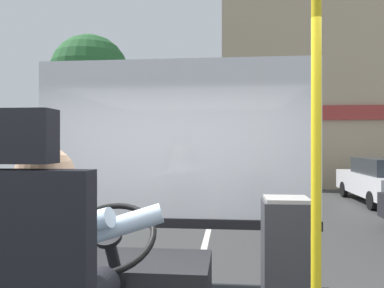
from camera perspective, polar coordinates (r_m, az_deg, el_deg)
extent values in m
cube|color=#393939|center=(10.66, 3.12, -10.53)|extent=(18.00, 44.00, 0.05)
cube|color=silver|center=(10.65, 3.12, -10.39)|extent=(0.12, 39.60, 0.00)
cube|color=black|center=(1.43, -24.31, -16.83)|extent=(0.48, 0.10, 0.66)
cube|color=black|center=(1.37, -24.33, 1.07)|extent=(0.22, 0.10, 0.18)
cylinder|color=silver|center=(1.59, -21.27, -17.65)|extent=(0.34, 0.34, 0.53)
cube|color=#B2842D|center=(1.72, -18.54, -14.03)|extent=(0.06, 0.01, 0.33)
sphere|color=tan|center=(1.52, -21.28, -4.49)|extent=(0.22, 0.22, 0.22)
cylinder|color=silver|center=(1.77, -14.11, -12.83)|extent=(0.60, 0.22, 0.25)
cylinder|color=silver|center=(1.85, -20.06, -12.29)|extent=(0.60, 0.22, 0.25)
cube|color=black|center=(2.86, -9.13, -20.55)|extent=(1.10, 0.56, 0.40)
cylinder|color=black|center=(2.40, -11.65, -17.05)|extent=(0.07, 0.29, 0.40)
torus|color=black|center=(2.25, -12.54, -13.48)|extent=(0.55, 0.49, 0.33)
cylinder|color=black|center=(2.25, -12.54, -13.48)|extent=(0.15, 0.15, 0.11)
cylinder|color=yellow|center=(1.73, 18.22, -2.67)|extent=(0.04, 0.04, 2.25)
cube|color=#333338|center=(2.34, 14.08, -19.07)|extent=(0.27, 0.26, 0.88)
cube|color=#9E9993|center=(2.23, 14.09, -8.07)|extent=(0.24, 0.23, 0.02)
cube|color=white|center=(3.31, -2.53, 0.84)|extent=(2.50, 0.01, 1.40)
cube|color=black|center=(3.39, -2.53, -11.78)|extent=(2.50, 0.08, 0.08)
cylinder|color=#4C3828|center=(12.84, -15.11, -0.99)|extent=(0.29, 0.29, 3.39)
sphere|color=#275E2D|center=(13.04, -15.12, 10.15)|extent=(2.54, 2.54, 2.54)
cube|color=tan|center=(19.51, 24.33, 6.71)|extent=(13.06, 4.19, 8.36)
cube|color=#9E332D|center=(17.40, 26.60, 4.31)|extent=(12.54, 0.12, 0.60)
cube|color=silver|center=(13.76, 26.72, -5.45)|extent=(1.70, 4.32, 0.67)
cylinder|color=black|center=(14.80, 21.91, -6.35)|extent=(0.14, 0.55, 0.55)
cylinder|color=black|center=(12.27, 25.43, -7.71)|extent=(0.14, 0.55, 0.55)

